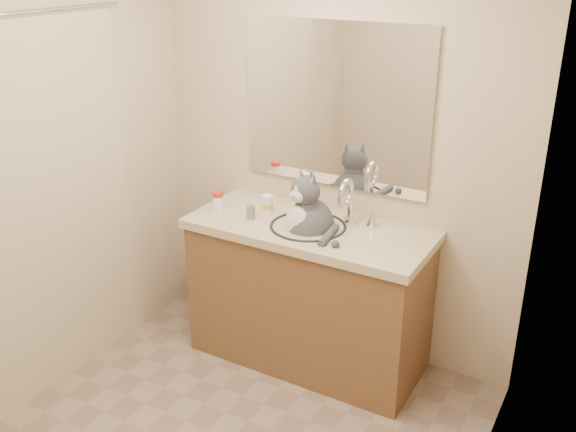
{
  "coord_description": "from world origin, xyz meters",
  "views": [
    {
      "loc": [
        1.48,
        -1.86,
        2.24
      ],
      "look_at": [
        0.04,
        0.65,
        1.03
      ],
      "focal_mm": 40.0,
      "sensor_mm": 36.0,
      "label": 1
    }
  ],
  "objects_px": {
    "cat": "(309,225)",
    "pill_bottle_redcap": "(218,201)",
    "grey_canister": "(251,212)",
    "pill_bottle_orange": "(268,204)"
  },
  "relations": [
    {
      "from": "cat",
      "to": "pill_bottle_redcap",
      "type": "relative_size",
      "value": 4.98
    },
    {
      "from": "pill_bottle_redcap",
      "to": "pill_bottle_orange",
      "type": "bearing_deg",
      "value": 20.61
    },
    {
      "from": "pill_bottle_redcap",
      "to": "pill_bottle_orange",
      "type": "relative_size",
      "value": 1.0
    },
    {
      "from": "cat",
      "to": "pill_bottle_redcap",
      "type": "height_order",
      "value": "cat"
    },
    {
      "from": "grey_canister",
      "to": "pill_bottle_orange",
      "type": "bearing_deg",
      "value": 74.41
    },
    {
      "from": "grey_canister",
      "to": "cat",
      "type": "bearing_deg",
      "value": 10.34
    },
    {
      "from": "cat",
      "to": "pill_bottle_redcap",
      "type": "distance_m",
      "value": 0.57
    },
    {
      "from": "pill_bottle_redcap",
      "to": "cat",
      "type": "bearing_deg",
      "value": 3.86
    },
    {
      "from": "cat",
      "to": "grey_canister",
      "type": "relative_size",
      "value": 6.76
    },
    {
      "from": "pill_bottle_redcap",
      "to": "pill_bottle_orange",
      "type": "xyz_separation_m",
      "value": [
        0.27,
        0.1,
        -0.0
      ]
    }
  ]
}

